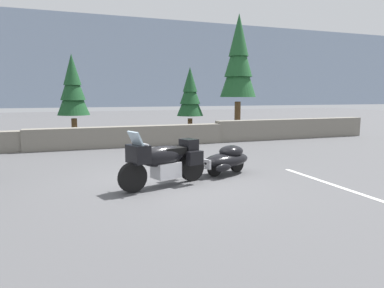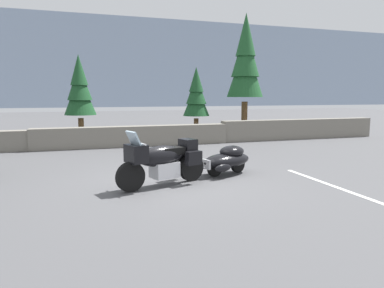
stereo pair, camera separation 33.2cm
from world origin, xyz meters
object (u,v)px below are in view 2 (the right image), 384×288
object	(u,v)px
pine_tree_far_right	(196,94)
pine_tree_secondary	(79,88)
car_shaped_trailer	(227,159)
pine_tree_tall	(245,60)
touring_motorcycle	(162,160)

from	to	relation	value
pine_tree_far_right	pine_tree_secondary	bearing A→B (deg)	179.84
car_shaped_trailer	pine_tree_tall	distance (m)	9.65
touring_motorcycle	pine_tree_tall	size ratio (longest dim) A/B	0.36
pine_tree_tall	pine_tree_far_right	distance (m)	3.24
pine_tree_tall	pine_tree_secondary	bearing A→B (deg)	-177.66
touring_motorcycle	pine_tree_tall	xyz separation A→B (m)	(6.26, 8.55, 3.24)
car_shaped_trailer	pine_tree_far_right	xyz separation A→B (m)	(1.63, 7.55, 1.74)
touring_motorcycle	car_shaped_trailer	bearing A→B (deg)	19.03
touring_motorcycle	pine_tree_tall	bearing A→B (deg)	53.78
car_shaped_trailer	pine_tree_far_right	size ratio (longest dim) A/B	0.64
car_shaped_trailer	pine_tree_far_right	bearing A→B (deg)	77.81
pine_tree_tall	pine_tree_far_right	size ratio (longest dim) A/B	1.79
pine_tree_tall	touring_motorcycle	bearing A→B (deg)	-126.22
pine_tree_far_right	touring_motorcycle	bearing A→B (deg)	-113.30
pine_tree_secondary	touring_motorcycle	bearing A→B (deg)	-77.85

